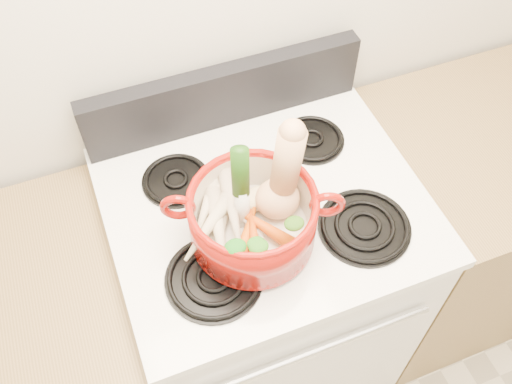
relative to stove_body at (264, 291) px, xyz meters
name	(u,v)px	position (x,y,z in m)	size (l,w,h in m)	color
wall_back	(212,0)	(0.00, 0.35, 0.84)	(3.50, 0.02, 2.60)	beige
stove_body	(264,291)	(0.00, 0.00, 0.00)	(0.76, 0.65, 0.92)	silver
cooktop	(266,205)	(0.00, 0.00, 0.47)	(0.78, 0.67, 0.03)	white
control_backsplash	(224,96)	(0.00, 0.30, 0.58)	(0.76, 0.05, 0.18)	black
oven_handle	(318,350)	(0.00, -0.34, 0.32)	(0.02, 0.02, 0.60)	silver
burner_front_left	(214,278)	(-0.19, -0.16, 0.50)	(0.22, 0.22, 0.02)	black
burner_front_right	(365,226)	(0.19, -0.16, 0.50)	(0.22, 0.22, 0.02)	black
burner_back_left	(176,179)	(-0.19, 0.14, 0.50)	(0.17, 0.17, 0.02)	black
burner_back_right	(312,139)	(0.19, 0.14, 0.50)	(0.17, 0.17, 0.02)	black
dutch_oven	(253,218)	(-0.07, -0.09, 0.58)	(0.29, 0.29, 0.14)	maroon
pot_handle_left	(178,207)	(-0.22, -0.04, 0.63)	(0.08, 0.08, 0.02)	maroon
pot_handle_right	(327,204)	(0.08, -0.15, 0.63)	(0.08, 0.08, 0.02)	maroon
squash	(279,176)	(0.00, -0.06, 0.67)	(0.11, 0.11, 0.26)	tan
leek	(241,188)	(-0.08, -0.06, 0.66)	(0.04, 0.04, 0.25)	silver
ginger	(257,199)	(-0.04, -0.03, 0.56)	(0.08, 0.06, 0.04)	#D6BE83
parsnip_0	(223,213)	(-0.12, -0.04, 0.56)	(0.04, 0.04, 0.22)	beige
parsnip_1	(219,231)	(-0.15, -0.09, 0.57)	(0.04, 0.04, 0.21)	beige
parsnip_2	(236,206)	(-0.09, -0.04, 0.57)	(0.04, 0.04, 0.20)	beige
parsnip_3	(208,226)	(-0.17, -0.08, 0.58)	(0.04, 0.04, 0.18)	beige
parsnip_4	(208,201)	(-0.15, -0.01, 0.58)	(0.04, 0.04, 0.20)	beige
parsnip_5	(232,209)	(-0.11, -0.06, 0.59)	(0.04, 0.04, 0.21)	beige
carrot_0	(251,238)	(-0.09, -0.12, 0.55)	(0.03, 0.03, 0.15)	#B73809
carrot_1	(245,240)	(-0.10, -0.13, 0.56)	(0.04, 0.04, 0.17)	#D4610A
carrot_2	(259,224)	(-0.06, -0.11, 0.57)	(0.03, 0.03, 0.18)	#C24F09
carrot_3	(254,237)	(-0.08, -0.14, 0.57)	(0.03, 0.03, 0.14)	#BC3809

